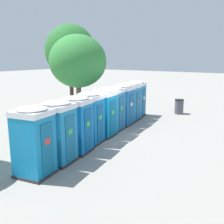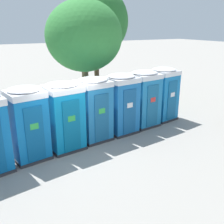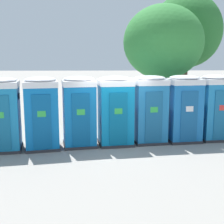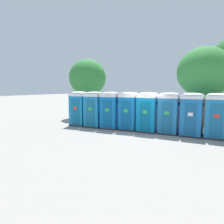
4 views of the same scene
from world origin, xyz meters
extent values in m
plane|color=gray|center=(0.00, 0.00, 0.00)|extent=(120.00, 120.00, 0.00)
cube|color=#2D2D33|center=(-3.93, -0.62, 0.05)|extent=(1.39, 1.38, 0.10)
cube|color=#187DB6|center=(-3.93, -0.62, 1.15)|extent=(1.33, 1.32, 2.10)
cube|color=#13628E|center=(-3.83, -1.19, 1.07)|extent=(0.63, 0.14, 1.85)
cube|color=black|center=(-3.35, -0.52, 1.89)|extent=(0.08, 0.36, 0.20)
cube|color=white|center=(-3.93, -0.62, 2.30)|extent=(1.37, 1.36, 0.20)
ellipsoid|color=white|center=(-3.93, -0.62, 2.45)|extent=(1.30, 1.29, 0.18)
cube|color=#2D2D33|center=(-2.62, -0.44, 0.05)|extent=(1.39, 1.40, 0.10)
cube|color=#0D6DBB|center=(-2.62, -0.44, 1.15)|extent=(1.32, 1.34, 2.10)
cube|color=#0A5592|center=(-2.50, -1.01, 1.07)|extent=(0.61, 0.15, 1.85)
cube|color=green|center=(-2.50, -1.03, 1.35)|extent=(0.28, 0.06, 0.20)
cube|color=black|center=(-2.05, -0.33, 1.89)|extent=(0.09, 0.36, 0.20)
cube|color=white|center=(-2.62, -0.44, 2.30)|extent=(1.36, 1.38, 0.20)
ellipsoid|color=white|center=(-2.62, -0.44, 2.45)|extent=(1.30, 1.31, 0.18)
cube|color=#2D2D33|center=(-1.32, -0.14, 0.05)|extent=(1.35, 1.38, 0.10)
cube|color=#0E6DB8|center=(-1.32, -0.14, 1.15)|extent=(1.29, 1.31, 2.10)
cube|color=#0B558F|center=(-1.22, -0.71, 1.07)|extent=(0.61, 0.13, 1.85)
cube|color=green|center=(-1.22, -0.73, 1.35)|extent=(0.28, 0.06, 0.20)
cube|color=black|center=(-0.76, -0.04, 1.89)|extent=(0.09, 0.36, 0.20)
cube|color=white|center=(-1.32, -0.14, 2.30)|extent=(1.33, 1.35, 0.20)
ellipsoid|color=white|center=(-1.32, -0.14, 2.45)|extent=(1.26, 1.29, 0.18)
cube|color=#2D2D33|center=(0.00, 0.00, 0.05)|extent=(1.38, 1.35, 0.10)
cube|color=#0A7EBA|center=(0.00, 0.00, 1.15)|extent=(1.32, 1.29, 2.10)
cube|color=#086291|center=(0.08, -0.58, 1.07)|extent=(0.64, 0.12, 1.85)
cube|color=green|center=(0.08, -0.60, 1.35)|extent=(0.28, 0.05, 0.20)
cube|color=black|center=(0.59, 0.08, 1.89)|extent=(0.07, 0.36, 0.20)
cube|color=white|center=(0.00, 0.00, 2.30)|extent=(1.35, 1.33, 0.20)
ellipsoid|color=white|center=(0.00, 0.00, 2.45)|extent=(1.29, 1.26, 0.18)
cube|color=#2D2D33|center=(1.30, 0.26, 0.05)|extent=(1.33, 1.33, 0.10)
cube|color=#1D73B2|center=(1.30, 0.26, 1.15)|extent=(1.26, 1.27, 2.10)
cube|color=#175A8A|center=(1.37, -0.32, 1.07)|extent=(0.62, 0.11, 1.85)
cube|color=green|center=(1.38, -0.34, 1.35)|extent=(0.28, 0.04, 0.20)
cube|color=black|center=(1.88, 0.33, 1.89)|extent=(0.07, 0.36, 0.20)
cube|color=white|center=(1.30, 0.26, 2.30)|extent=(1.30, 1.31, 0.20)
ellipsoid|color=white|center=(1.30, 0.26, 2.45)|extent=(1.24, 1.25, 0.18)
cube|color=#2D2D33|center=(2.62, 0.39, 0.05)|extent=(1.36, 1.34, 0.10)
cube|color=#1B6EB9|center=(2.62, 0.39, 1.15)|extent=(1.29, 1.28, 2.10)
cube|color=#155690|center=(2.70, -0.19, 1.07)|extent=(0.64, 0.11, 1.85)
cube|color=white|center=(2.70, -0.21, 1.35)|extent=(0.28, 0.04, 0.20)
cube|color=black|center=(3.21, 0.47, 1.89)|extent=(0.07, 0.36, 0.20)
cube|color=white|center=(2.62, 0.39, 2.30)|extent=(1.33, 1.31, 0.20)
ellipsoid|color=white|center=(2.62, 0.39, 2.45)|extent=(1.27, 1.25, 0.18)
cube|color=#2D2D33|center=(3.93, 0.61, 0.05)|extent=(1.37, 1.34, 0.10)
cube|color=#1E7DBB|center=(3.93, 0.61, 1.15)|extent=(1.31, 1.28, 2.10)
cube|color=#176192|center=(4.01, 0.03, 1.07)|extent=(0.64, 0.11, 1.85)
cube|color=red|center=(4.01, 0.01, 1.35)|extent=(0.28, 0.04, 0.20)
cube|color=white|center=(3.93, 0.61, 2.30)|extent=(1.34, 1.32, 0.20)
ellipsoid|color=white|center=(3.93, 0.61, 2.45)|extent=(1.28, 1.25, 0.18)
cylinder|color=brown|center=(2.46, 3.83, 1.46)|extent=(0.34, 0.34, 2.93)
ellipsoid|color=#337F38|center=(2.46, 3.83, 3.90)|extent=(3.82, 3.82, 3.53)
cylinder|color=#4C3826|center=(4.15, 6.04, 1.76)|extent=(0.30, 0.30, 3.51)
ellipsoid|color=#286B2D|center=(4.15, 6.04, 4.61)|extent=(3.81, 3.81, 4.00)
camera|label=1|loc=(-11.04, -8.00, 4.22)|focal=42.00mm
camera|label=2|loc=(-2.72, -8.74, 4.43)|focal=42.00mm
camera|label=3|loc=(-0.52, -11.27, 3.24)|focal=50.00mm
camera|label=4|loc=(6.11, -12.60, 2.90)|focal=35.00mm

